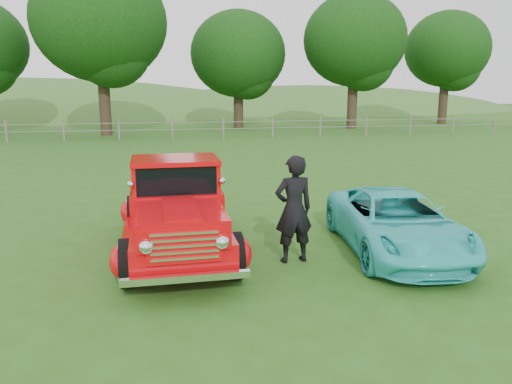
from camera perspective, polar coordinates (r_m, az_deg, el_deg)
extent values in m
plane|color=#2A5316|center=(8.15, -5.27, -9.90)|extent=(140.00, 140.00, 0.00)
ellipsoid|color=#326424|center=(68.25, -25.53, 4.15)|extent=(84.00, 60.00, 18.00)
ellipsoid|color=#326424|center=(72.87, 5.73, 6.56)|extent=(72.00, 52.00, 14.00)
cube|color=#6B635A|center=(29.64, -9.55, 7.07)|extent=(48.00, 0.04, 0.04)
cube|color=#6B635A|center=(29.61, -9.58, 7.84)|extent=(48.00, 0.04, 0.04)
cylinder|color=#312218|center=(32.70, -16.95, 10.45)|extent=(0.70, 0.70, 4.84)
ellipsoid|color=black|center=(32.92, -17.44, 18.12)|extent=(8.00, 8.00, 7.20)
cylinder|color=#312218|center=(36.99, -2.03, 10.23)|extent=(0.70, 0.70, 3.74)
ellipsoid|color=black|center=(37.04, -2.07, 15.49)|extent=(6.80, 6.80, 6.12)
cylinder|color=#312218|center=(37.16, 10.96, 10.54)|extent=(0.70, 0.70, 4.40)
ellipsoid|color=black|center=(37.28, 11.21, 16.69)|extent=(7.20, 7.20, 6.48)
cylinder|color=#312218|center=(43.87, 20.63, 10.05)|extent=(0.70, 0.70, 4.18)
ellipsoid|color=black|center=(43.95, 21.01, 15.00)|extent=(6.60, 6.60, 5.94)
cylinder|color=black|center=(7.96, -14.46, -7.85)|extent=(0.25, 0.76, 0.76)
cylinder|color=black|center=(8.04, -2.48, -7.26)|extent=(0.25, 0.76, 0.76)
cylinder|color=black|center=(10.93, -13.80, -2.38)|extent=(0.25, 0.76, 0.76)
cylinder|color=black|center=(10.99, -5.13, -2.00)|extent=(0.25, 0.76, 0.76)
cube|color=red|center=(9.38, -9.07, -3.30)|extent=(1.64, 4.63, 0.44)
ellipsoid|color=red|center=(7.95, -14.98, -7.59)|extent=(0.43, 0.76, 0.54)
ellipsoid|color=red|center=(8.04, -1.99, -6.96)|extent=(0.43, 0.76, 0.54)
ellipsoid|color=red|center=(10.93, -14.18, -2.19)|extent=(0.43, 0.76, 0.54)
ellipsoid|color=red|center=(10.99, -4.77, -1.78)|extent=(0.43, 0.76, 0.54)
cube|color=red|center=(7.78, -8.57, -3.50)|extent=(1.36, 1.62, 0.42)
cube|color=red|center=(9.18, -9.12, -0.99)|extent=(1.62, 1.38, 0.44)
cube|color=black|center=(9.09, -9.22, 1.89)|extent=(1.46, 1.14, 0.50)
cube|color=red|center=(9.05, -9.28, 3.64)|extent=(1.54, 1.25, 0.08)
cube|color=red|center=(10.61, -9.51, 0.53)|extent=(1.21, 1.97, 0.45)
cube|color=white|center=(7.04, -8.14, -6.18)|extent=(1.07, 0.12, 0.50)
cube|color=white|center=(7.10, -7.98, -9.72)|extent=(1.81, 0.13, 0.10)
cube|color=white|center=(11.77, -9.65, -0.98)|extent=(1.71, 0.13, 0.10)
imported|color=#33CCCA|center=(9.59, 15.72, -3.38)|extent=(2.29, 4.22, 1.12)
imported|color=black|center=(8.65, 4.32, -1.98)|extent=(0.74, 0.54, 1.89)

